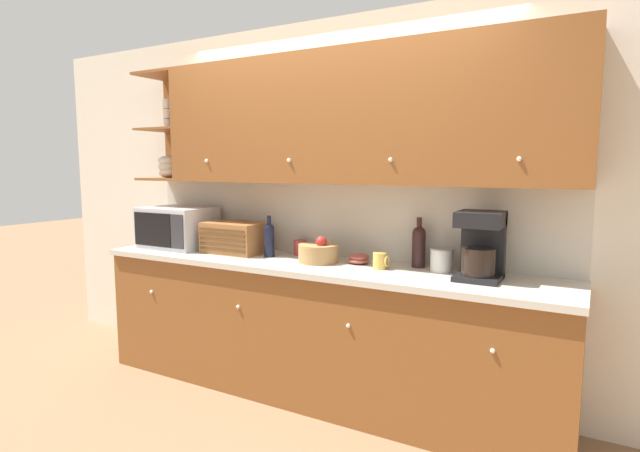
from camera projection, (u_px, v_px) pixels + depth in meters
name	position (u px, v px, depth m)	size (l,w,h in m)	color
ground_plane	(334.00, 378.00, 3.74)	(24.00, 24.00, 0.00)	#896647
wall_back	(336.00, 205.00, 3.61)	(5.68, 0.06, 2.60)	silver
counter_unit	(314.00, 329.00, 3.42)	(3.30, 0.62, 0.93)	brown
backsplash_panel	(334.00, 219.00, 3.59)	(3.28, 0.01, 0.53)	beige
upper_cabinets	(344.00, 119.00, 3.27)	(3.28, 0.38, 0.85)	brown
microwave	(177.00, 227.00, 3.98)	(0.55, 0.41, 0.32)	silver
bread_box	(234.00, 238.00, 3.73)	(0.45, 0.29, 0.23)	#996033
wine_bottle	(269.00, 238.00, 3.57)	(0.08, 0.08, 0.30)	black
mug_blue_second	(300.00, 248.00, 3.65)	(0.10, 0.09, 0.11)	#B73D38
fruit_basket	(319.00, 253.00, 3.37)	(0.27, 0.27, 0.18)	#A87F4C
bowl_stack_on_counter	(359.00, 259.00, 3.32)	(0.14, 0.14, 0.07)	#9E473D
mug	(380.00, 261.00, 3.15)	(0.10, 0.09, 0.10)	gold
second_wine_bottle	(419.00, 245.00, 3.20)	(0.09, 0.09, 0.32)	black
storage_canister	(442.00, 260.00, 3.07)	(0.15, 0.15, 0.15)	silver
coffee_maker	(481.00, 245.00, 2.86)	(0.25, 0.27, 0.39)	black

